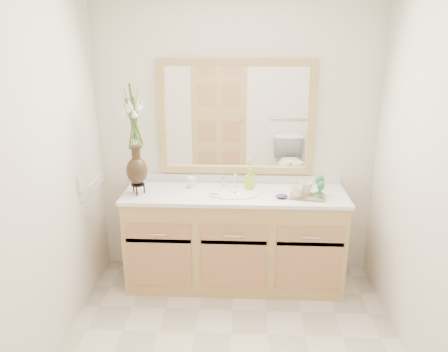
# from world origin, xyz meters

# --- Properties ---
(wall_back) EXTENTS (2.40, 0.02, 2.40)m
(wall_back) POSITION_xyz_m (0.00, 1.30, 1.20)
(wall_back) COLOR white
(wall_back) RESTS_ON floor
(wall_front) EXTENTS (2.40, 0.02, 2.40)m
(wall_front) POSITION_xyz_m (0.00, -1.30, 1.20)
(wall_front) COLOR white
(wall_front) RESTS_ON floor
(wall_left) EXTENTS (0.02, 2.60, 2.40)m
(wall_left) POSITION_xyz_m (-1.20, 0.00, 1.20)
(wall_left) COLOR white
(wall_left) RESTS_ON floor
(wall_right) EXTENTS (0.02, 2.60, 2.40)m
(wall_right) POSITION_xyz_m (1.20, 0.00, 1.20)
(wall_right) COLOR white
(wall_right) RESTS_ON floor
(vanity) EXTENTS (1.80, 0.55, 0.80)m
(vanity) POSITION_xyz_m (0.00, 1.01, 0.40)
(vanity) COLOR tan
(vanity) RESTS_ON floor
(counter) EXTENTS (1.84, 0.57, 0.03)m
(counter) POSITION_xyz_m (0.00, 1.01, 0.82)
(counter) COLOR white
(counter) RESTS_ON vanity
(sink) EXTENTS (0.38, 0.34, 0.23)m
(sink) POSITION_xyz_m (0.00, 1.00, 0.78)
(sink) COLOR white
(sink) RESTS_ON counter
(mirror) EXTENTS (1.32, 0.04, 0.97)m
(mirror) POSITION_xyz_m (0.00, 1.28, 1.41)
(mirror) COLOR white
(mirror) RESTS_ON wall_back
(switch_plate) EXTENTS (0.02, 0.12, 0.12)m
(switch_plate) POSITION_xyz_m (-1.19, 0.76, 0.98)
(switch_plate) COLOR white
(switch_plate) RESTS_ON wall_left
(flower_vase) EXTENTS (0.20, 0.20, 0.83)m
(flower_vase) POSITION_xyz_m (-0.79, 0.94, 1.39)
(flower_vase) COLOR black
(flower_vase) RESTS_ON counter
(tumbler) EXTENTS (0.07, 0.07, 0.09)m
(tumbler) POSITION_xyz_m (-0.37, 1.13, 0.88)
(tumbler) COLOR silver
(tumbler) RESTS_ON counter
(soap_dish) EXTENTS (0.10, 0.10, 0.03)m
(soap_dish) POSITION_xyz_m (-0.16, 0.93, 0.84)
(soap_dish) COLOR silver
(soap_dish) RESTS_ON counter
(soap_bottle) EXTENTS (0.08, 0.08, 0.15)m
(soap_bottle) POSITION_xyz_m (0.12, 1.13, 0.91)
(soap_bottle) COLOR #99CB2F
(soap_bottle) RESTS_ON counter
(purple_dish) EXTENTS (0.10, 0.08, 0.03)m
(purple_dish) POSITION_xyz_m (0.38, 0.90, 0.85)
(purple_dish) COLOR #472369
(purple_dish) RESTS_ON counter
(tray) EXTENTS (0.31, 0.24, 0.01)m
(tray) POSITION_xyz_m (0.58, 0.93, 0.84)
(tray) COLOR brown
(tray) RESTS_ON counter
(mug_left) EXTENTS (0.10, 0.09, 0.09)m
(mug_left) POSITION_xyz_m (0.50, 0.90, 0.89)
(mug_left) COLOR silver
(mug_left) RESTS_ON tray
(mug_right) EXTENTS (0.14, 0.13, 0.11)m
(mug_right) POSITION_xyz_m (0.57, 0.97, 0.90)
(mug_right) COLOR silver
(mug_right) RESTS_ON tray
(goblet_front) EXTENTS (0.06, 0.06, 0.13)m
(goblet_front) POSITION_xyz_m (0.68, 0.89, 0.93)
(goblet_front) COLOR #25713D
(goblet_front) RESTS_ON tray
(goblet_back) EXTENTS (0.07, 0.07, 0.15)m
(goblet_back) POSITION_xyz_m (0.69, 0.99, 0.95)
(goblet_back) COLOR #25713D
(goblet_back) RESTS_ON tray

